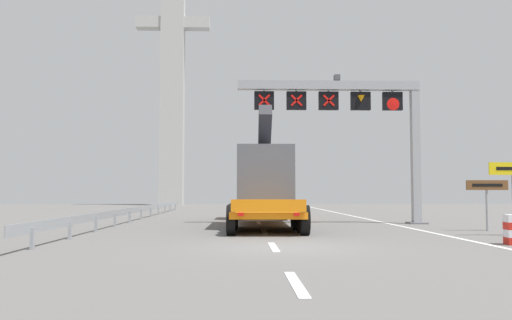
% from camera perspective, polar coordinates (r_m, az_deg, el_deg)
% --- Properties ---
extents(ground, '(112.00, 112.00, 0.00)m').
position_cam_1_polar(ground, '(15.27, 2.94, -9.41)').
color(ground, slate).
extents(lane_markings, '(0.20, 44.92, 0.01)m').
position_cam_1_polar(lane_markings, '(30.35, 0.10, -6.46)').
color(lane_markings, silver).
rests_on(lane_markings, ground).
extents(edge_line_right, '(0.20, 63.00, 0.01)m').
position_cam_1_polar(edge_line_right, '(28.18, 13.66, -6.59)').
color(edge_line_right, silver).
rests_on(edge_line_right, ground).
extents(overhead_lane_gantry, '(9.41, 0.90, 7.49)m').
position_cam_1_polar(overhead_lane_gantry, '(27.14, 10.56, 5.32)').
color(overhead_lane_gantry, '#9EA0A5').
rests_on(overhead_lane_gantry, ground).
extents(heavy_haul_truck_orange, '(3.21, 14.10, 5.30)m').
position_cam_1_polar(heavy_haul_truck_orange, '(26.78, 0.74, -2.61)').
color(heavy_haul_truck_orange, orange).
rests_on(heavy_haul_truck_orange, ground).
extents(tourist_info_sign_brown, '(1.73, 0.15, 2.06)m').
position_cam_1_polar(tourist_info_sign_brown, '(23.50, 23.68, -3.16)').
color(tourist_info_sign_brown, '#9EA0A5').
rests_on(tourist_info_sign_brown, ground).
extents(guardrail_left, '(0.13, 35.09, 0.76)m').
position_cam_1_polar(guardrail_left, '(31.23, -12.38, -5.28)').
color(guardrail_left, '#999EA3').
rests_on(guardrail_left, ground).
extents(bridge_pylon_distant, '(9.00, 2.00, 36.16)m').
position_cam_1_polar(bridge_pylon_distant, '(66.98, -8.97, 11.15)').
color(bridge_pylon_distant, '#B7B7B2').
rests_on(bridge_pylon_distant, ground).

